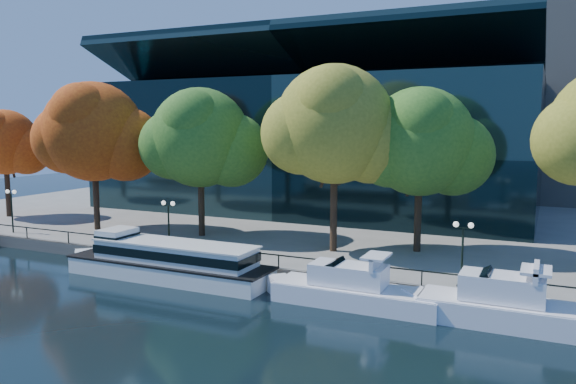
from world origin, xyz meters
The scene contains 15 objects.
ground centered at (0.00, 0.00, 0.00)m, with size 160.00×160.00×0.00m, color black.
promenade centered at (0.00, 36.38, 0.50)m, with size 90.00×67.08×1.00m.
railing centered at (0.00, 3.25, 1.94)m, with size 88.20×0.08×0.99m.
convention_building centered at (-4.00, 31.79, 8.51)m, with size 50.00×24.57×21.43m.
tour_boat centered at (-2.99, 0.72, 1.40)m, with size 17.32×3.86×3.29m.
cruiser_near centered at (11.09, 0.69, 1.03)m, with size 11.40×2.93×3.30m.
cruiser_far centered at (19.90, 0.94, 1.15)m, with size 11.10×3.08×3.63m.
tree_0 centered at (-31.67, 10.79, 8.99)m, with size 8.84×7.24×11.68m.
tree_1 centered at (-17.19, 9.05, 10.18)m, with size 11.77×9.65×14.08m.
tree_2 centered at (-6.32, 10.76, 9.70)m, with size 11.11×9.11×13.33m.
tree_3 centered at (6.72, 9.99, 10.87)m, with size 11.67×9.57×14.74m.
tree_4 centered at (12.80, 12.73, 9.55)m, with size 10.65×8.73×12.99m.
lamp_0 centered at (-23.33, 4.50, 3.98)m, with size 1.26×0.36×4.03m.
lamp_1 centered at (-5.38, 4.50, 3.98)m, with size 1.26×0.36×4.03m.
lamp_2 centered at (17.22, 4.50, 3.98)m, with size 1.26×0.36×4.03m.
Camera 1 is at (21.97, -31.30, 11.09)m, focal length 35.00 mm.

